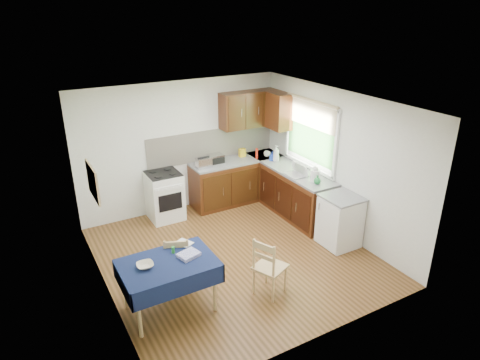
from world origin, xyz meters
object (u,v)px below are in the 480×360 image
dining_table (168,269)px  dish_rack (300,173)px  chair_near (268,266)px  toaster (204,163)px  chair_far (177,261)px  sandwich_press (216,158)px  kettle (315,175)px

dining_table → dish_rack: dish_rack is taller
chair_near → toaster: toaster is taller
chair_near → dish_rack: size_ratio=1.89×
chair_far → sandwich_press: sandwich_press is taller
chair_near → sandwich_press: size_ratio=3.18×
dining_table → toaster: toaster is taller
chair_near → toaster: size_ratio=3.13×
dining_table → kettle: kettle is taller
toaster → kettle: bearing=-29.7°
chair_far → dish_rack: size_ratio=1.80×
chair_near → sandwich_press: 3.07m
kettle → chair_far: bearing=-169.9°
toaster → dish_rack: 1.81m
chair_far → sandwich_press: bearing=-104.6°
dining_table → chair_far: size_ratio=1.44×
dish_rack → kettle: kettle is taller
chair_far → toaster: (1.38, 2.05, 0.55)m
chair_near → dish_rack: dish_rack is taller
kettle → chair_near: bearing=-144.5°
chair_near → toaster: (0.35, 2.80, 0.53)m
toaster → kettle: size_ratio=1.04×
dish_rack → kettle: bearing=-98.2°
dining_table → sandwich_press: sandwich_press is taller
dish_rack → chair_far: bearing=-178.0°
chair_near → kettle: (1.76, 1.26, 0.55)m
dining_table → kettle: (3.06, 0.88, 0.39)m
dish_rack → dining_table: bearing=-173.0°
dining_table → kettle: bearing=-4.3°
chair_near → chair_far: bearing=30.1°
dining_table → chair_near: chair_near is taller
dining_table → sandwich_press: size_ratio=4.35×
dining_table → kettle: 3.21m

